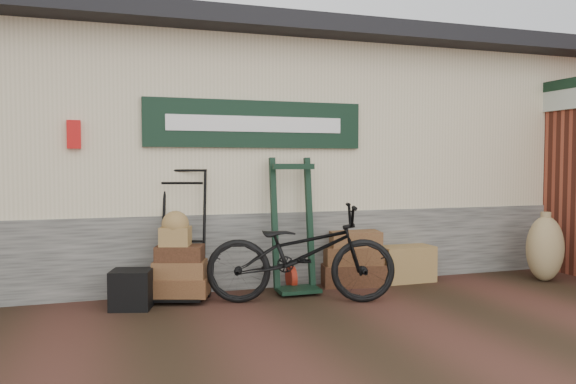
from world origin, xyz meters
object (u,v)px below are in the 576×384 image
at_px(green_barrow, 294,225).
at_px(bicycle, 301,248).
at_px(suitcase_stack, 352,257).
at_px(black_trunk, 131,289).
at_px(porter_trolley, 183,233).
at_px(wicker_hamper, 404,263).

distance_m(green_barrow, bicycle, 0.55).
height_order(green_barrow, suitcase_stack, green_barrow).
distance_m(green_barrow, suitcase_stack, 0.92).
distance_m(black_trunk, bicycle, 1.81).
bearing_deg(green_barrow, porter_trolley, 177.01).
relative_size(porter_trolley, black_trunk, 3.63).
bearing_deg(black_trunk, green_barrow, 6.85).
bearing_deg(wicker_hamper, green_barrow, -175.23).
bearing_deg(wicker_hamper, porter_trolley, -178.97).
height_order(black_trunk, bicycle, bicycle).
xyz_separation_m(porter_trolley, black_trunk, (-0.57, -0.30, -0.53)).
bearing_deg(porter_trolley, wicker_hamper, 19.26).
distance_m(porter_trolley, suitcase_stack, 2.11).
bearing_deg(bicycle, wicker_hamper, -51.74).
height_order(suitcase_stack, black_trunk, suitcase_stack).
bearing_deg(porter_trolley, bicycle, -8.19).
bearing_deg(wicker_hamper, bicycle, -158.52).
height_order(green_barrow, black_trunk, green_barrow).
bearing_deg(bicycle, porter_trolley, 80.36).
bearing_deg(suitcase_stack, bicycle, -144.50).
relative_size(suitcase_stack, bicycle, 0.38).
height_order(porter_trolley, green_barrow, green_barrow).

